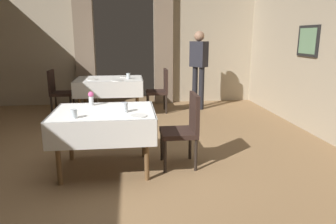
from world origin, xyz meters
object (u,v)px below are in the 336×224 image
Objects in this scene: plate_far_a at (125,77)px; person_waiter_by_doorway at (199,63)px; chair_mid_right at (185,126)px; plate_mid_b at (138,116)px; plate_far_b at (92,79)px; dining_table_mid at (104,119)px; chair_far_left at (58,90)px; glass_far_c at (128,76)px; dining_table_far at (109,83)px; chair_far_right at (160,88)px; flower_vase_mid at (91,98)px; glass_mid_d at (125,107)px; glass_mid_c at (74,114)px; plate_far_d at (117,80)px.

plate_far_a is 1.65m from person_waiter_by_doorway.
chair_mid_right is 0.72m from plate_mid_b.
plate_far_b is 2.32m from person_waiter_by_doorway.
dining_table_mid is 5.23× the size of plate_far_b.
chair_mid_right is at bearing -105.22° from person_waiter_by_doorway.
chair_far_left is at bearing 115.53° from plate_mid_b.
glass_far_c is at bearing -167.78° from person_waiter_by_doorway.
plate_far_b is (-0.32, -0.15, 0.11)m from dining_table_far.
person_waiter_by_doorway is at bearing 1.17° from plate_far_a.
chair_far_right is 0.54× the size of person_waiter_by_doorway.
plate_far_b reaches higher than dining_table_far.
flower_vase_mid is at bearing -98.00° from plate_far_a.
plate_far_a is at bearing 3.26° from chair_far_left.
dining_table_mid is 0.41m from flower_vase_mid.
dining_table_mid is 2.81m from glass_far_c.
flower_vase_mid is 0.60m from glass_mid_d.
chair_mid_right reaches higher than dining_table_far.
dining_table_mid is 3.10m from plate_far_a.
glass_mid_c is at bearing -111.18° from chair_far_right.
chair_mid_right is 4.29× the size of plate_far_a.
glass_far_c is at bearing -16.81° from dining_table_far.
plate_far_a reaches higher than dining_table_far.
chair_far_left reaches higher than glass_far_c.
flower_vase_mid is at bearing -113.62° from chair_far_right.
plate_far_b is 1.96× the size of glass_far_c.
glass_mid_d is (-0.71, -3.02, 0.29)m from chair_far_right.
glass_far_c is (0.04, 2.89, 0.00)m from glass_mid_d.
chair_far_right is at bearing 76.76° from glass_mid_d.
chair_far_left is 1.42m from plate_far_a.
chair_far_left is (-1.19, 3.01, -0.13)m from dining_table_mid.
plate_mid_b is 0.80× the size of plate_far_b.
flower_vase_mid is 0.78× the size of plate_far_b.
chair_far_left and flower_vase_mid have the same top height.
glass_mid_c is at bearing -97.06° from plate_far_d.
glass_mid_d is 0.49× the size of plate_far_d.
chair_far_right is 5.16× the size of flower_vase_mid.
dining_table_far is 11.73× the size of glass_far_c.
plate_mid_b and plate_far_b have the same top height.
flower_vase_mid is 2.81m from plate_far_a.
dining_table_far is at bearing 99.08° from plate_mid_b.
plate_far_a is at bearing 93.22° from plate_mid_b.
glass_far_c is (0.08, -0.30, 0.05)m from plate_far_a.
plate_far_b is at bearing -170.97° from person_waiter_by_doorway.
flower_vase_mid is at bearing -96.17° from plate_far_d.
plate_far_d is 0.14× the size of person_waiter_by_doorway.
chair_far_right is at bearing -12.55° from plate_far_a.
glass_mid_d is 2.95m from plate_far_b.
dining_table_mid is 12.53× the size of glass_mid_c.
plate_far_a is (-0.04, 3.19, -0.05)m from glass_mid_d.
person_waiter_by_doorway is (0.87, 0.20, 0.51)m from chair_far_right.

